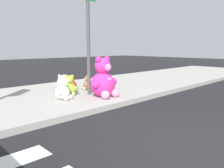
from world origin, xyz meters
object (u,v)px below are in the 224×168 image
at_px(plush_pink_large, 104,81).
at_px(plush_lavender, 62,85).
at_px(plush_yellow, 105,84).
at_px(sign_pole, 88,40).
at_px(plush_red, 72,84).
at_px(plush_brown, 87,84).
at_px(plush_white, 63,90).
at_px(plush_lime, 70,87).

height_order(plush_pink_large, plush_lavender, plush_pink_large).
distance_m(plush_pink_large, plush_yellow, 1.06).
distance_m(sign_pole, plush_red, 1.81).
height_order(plush_brown, plush_lavender, plush_lavender).
distance_m(sign_pole, plush_brown, 1.72).
bearing_deg(plush_yellow, plush_white, -172.69).
bearing_deg(plush_red, plush_lime, -127.65).
relative_size(sign_pole, plush_white, 4.69).
relative_size(plush_white, plush_lavender, 1.13).
relative_size(plush_pink_large, plush_lime, 1.89).
xyz_separation_m(plush_lime, plush_lavender, (0.06, 0.55, -0.02)).
bearing_deg(plush_lime, plush_red, 52.35).
bearing_deg(sign_pole, plush_pink_large, -80.42).
bearing_deg(plush_red, plush_brown, -35.34).
bearing_deg(plush_lavender, plush_pink_large, -68.37).
distance_m(sign_pole, plush_pink_large, 1.35).
distance_m(plush_pink_large, plush_white, 1.23).
distance_m(plush_yellow, plush_red, 1.16).
xyz_separation_m(plush_pink_large, plush_brown, (0.36, 1.29, -0.28)).
bearing_deg(plush_yellow, plush_lime, 174.26).
height_order(plush_white, plush_lavender, plush_white).
height_order(plush_yellow, plush_lavender, plush_lavender).
relative_size(plush_yellow, plush_red, 1.15).
bearing_deg(plush_white, sign_pole, 4.00).
height_order(plush_pink_large, plush_red, plush_pink_large).
height_order(plush_red, plush_lavender, plush_lavender).
distance_m(plush_white, plush_yellow, 1.81).
height_order(plush_white, plush_yellow, plush_white).
height_order(plush_lime, plush_white, plush_white).
distance_m(sign_pole, plush_white, 1.74).
distance_m(plush_white, plush_lavender, 1.06).
height_order(plush_brown, plush_yellow, plush_yellow).
bearing_deg(plush_red, sign_pole, -91.23).
xyz_separation_m(sign_pole, plush_brown, (0.46, 0.71, -1.50)).
distance_m(plush_red, plush_lavender, 0.52).
xyz_separation_m(plush_red, plush_lavender, (-0.49, -0.17, 0.04)).
relative_size(sign_pole, plush_lime, 4.97).
distance_m(plush_brown, plush_red, 0.54).
bearing_deg(plush_white, plush_lime, 38.49).
bearing_deg(plush_white, plush_lavender, 60.36).
distance_m(sign_pole, plush_lime, 1.56).
xyz_separation_m(plush_lime, plush_white, (-0.46, -0.36, 0.02)).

